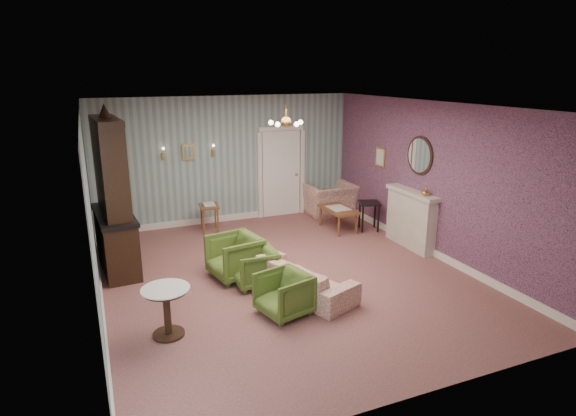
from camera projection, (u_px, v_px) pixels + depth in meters
name	position (u px, v px, depth m)	size (l,w,h in m)	color
floor	(286.00, 276.00, 8.31)	(7.00, 7.00, 0.00)	#8C5651
ceiling	(286.00, 106.00, 7.51)	(7.00, 7.00, 0.00)	white
wall_back	(228.00, 160.00, 11.02)	(6.00, 6.00, 0.00)	slate
wall_front	(420.00, 275.00, 4.81)	(6.00, 6.00, 0.00)	slate
wall_left	(91.00, 215.00, 6.80)	(7.00, 7.00, 0.00)	slate
wall_right	(433.00, 180.00, 9.03)	(7.00, 7.00, 0.00)	slate
wall_right_floral	(432.00, 180.00, 9.02)	(7.00, 7.00, 0.00)	#B2596A
door	(281.00, 172.00, 11.57)	(1.12, 0.12, 2.16)	white
olive_chair_a	(284.00, 292.00, 6.92)	(0.68, 0.63, 0.70)	#4B6523
olive_chair_b	(255.00, 265.00, 7.88)	(0.67, 0.63, 0.69)	#4B6523
olive_chair_c	(235.00, 255.00, 8.17)	(0.79, 0.74, 0.81)	#4B6523
sofa_chintz	(301.00, 272.00, 7.58)	(1.86, 0.54, 0.73)	#9E433F
wingback_chair	(330.00, 194.00, 11.80)	(1.17, 0.76, 1.02)	#9E433F
dresser	(111.00, 192.00, 8.25)	(0.59, 1.71, 2.85)	black
fireplace	(411.00, 219.00, 9.57)	(0.30, 1.40, 1.16)	beige
mantel_vase	(425.00, 192.00, 9.03)	(0.15, 0.15, 0.15)	gold
oval_mirror	(420.00, 156.00, 9.26)	(0.04, 0.76, 0.84)	white
framed_print	(380.00, 157.00, 10.53)	(0.04, 0.34, 0.42)	gold
coffee_table	(338.00, 219.00, 10.67)	(0.55, 0.99, 0.51)	brown
side_table_black	(369.00, 216.00, 10.62)	(0.43, 0.43, 0.65)	black
pedestal_table	(167.00, 312.00, 6.35)	(0.64, 0.64, 0.70)	black
nesting_table	(209.00, 217.00, 10.53)	(0.40, 0.51, 0.66)	brown
gilt_mirror_back	(189.00, 152.00, 10.58)	(0.28, 0.06, 0.36)	gold
sconce_left	(163.00, 154.00, 10.36)	(0.16, 0.12, 0.30)	gold
sconce_right	(213.00, 151.00, 10.76)	(0.16, 0.12, 0.30)	gold
chandelier	(286.00, 123.00, 7.59)	(0.56, 0.56, 0.36)	gold
burgundy_cushion	(331.00, 197.00, 11.66)	(0.38, 0.10, 0.38)	maroon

